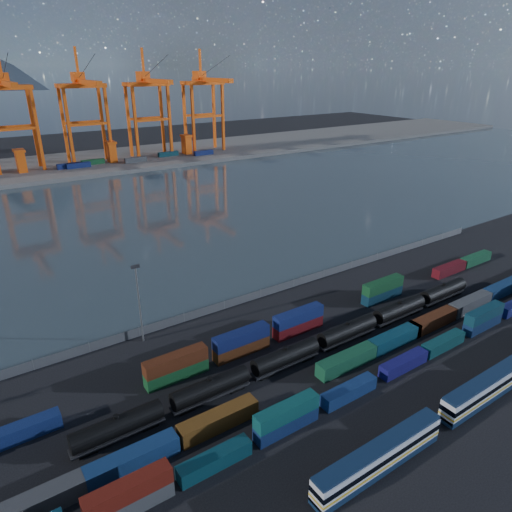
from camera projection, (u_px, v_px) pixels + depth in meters
ground at (344, 354)px, 87.16m from camera, size 700.00×700.00×0.00m
harbor_water at (142, 216)px, 167.38m from camera, size 700.00×700.00×0.00m
far_quay at (71, 165)px, 247.22m from camera, size 700.00×70.00×2.00m
passenger_train at (488, 387)px, 74.69m from camera, size 74.31×2.75×4.73m
container_row_south at (402, 361)px, 82.00m from camera, size 138.09×2.21×4.72m
container_row_mid at (401, 336)px, 90.65m from camera, size 142.74×2.63×2.80m
container_row_north at (287, 327)px, 92.26m from camera, size 141.30×2.34×5.00m
tanker_string at (318, 344)px, 86.75m from camera, size 91.53×3.01×4.31m
waterfront_fence at (261, 294)px, 108.17m from camera, size 160.12×0.12×2.20m
yard_light_mast at (139, 300)px, 87.95m from camera, size 1.60×0.40×16.60m
gantry_cranes at (47, 97)px, 224.52m from camera, size 197.97×44.11×59.73m
quay_containers at (54, 168)px, 229.55m from camera, size 172.58×10.99×2.60m
straddle_carriers at (68, 156)px, 235.64m from camera, size 140.00×7.00×11.10m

